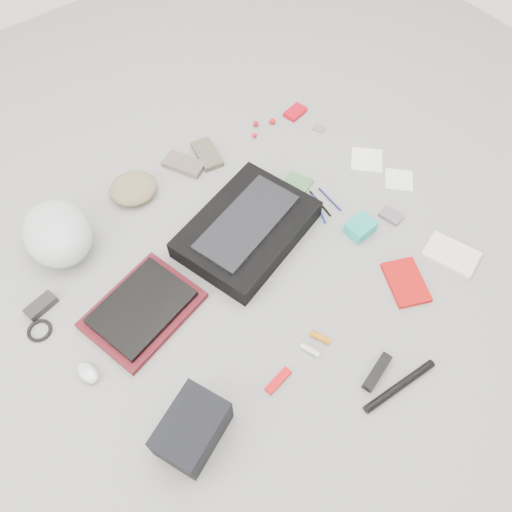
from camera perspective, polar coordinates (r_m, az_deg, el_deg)
ground_plane at (r=1.89m, az=-0.00°, el=-0.81°), size 4.00×4.00×0.00m
messenger_bag at (r=1.92m, az=-1.03°, el=3.08°), size 0.59×0.49×0.08m
bag_flap at (r=1.88m, az=-1.05°, el=3.93°), size 0.46×0.31×0.01m
laptop_sleeve at (r=1.82m, az=-12.79°, el=-6.05°), size 0.44×0.37×0.03m
laptop at (r=1.80m, az=-12.94°, el=-5.71°), size 0.38×0.31×0.02m
bike_helmet at (r=1.99m, az=-21.75°, el=2.43°), size 0.26×0.32×0.18m
beanie at (r=2.12m, az=-13.87°, el=7.51°), size 0.24×0.23×0.07m
mitten_left at (r=2.20m, az=-8.24°, el=10.34°), size 0.16×0.19×0.03m
mitten_right at (r=2.23m, az=-5.61°, el=11.50°), size 0.12×0.19×0.03m
power_brick at (r=1.94m, az=-23.36°, el=-5.24°), size 0.12×0.07×0.03m
cable_coil at (r=1.91m, az=-23.51°, el=-7.81°), size 0.09×0.09×0.01m
mouse at (r=1.78m, az=-18.67°, el=-12.50°), size 0.07×0.10×0.04m
camera_bag at (r=1.59m, az=-7.32°, el=-19.05°), size 0.26×0.23×0.14m
multitool at (r=1.69m, az=2.54°, el=-14.03°), size 0.11×0.04×0.02m
toiletry_tube_white at (r=1.73m, az=6.21°, el=-10.65°), size 0.04×0.07×0.02m
toiletry_tube_orange at (r=1.75m, az=7.35°, el=-9.19°), size 0.05×0.08×0.02m
u_lock at (r=1.74m, az=13.67°, el=-12.76°), size 0.15×0.07×0.03m
bike_pump at (r=1.74m, az=16.09°, el=-14.08°), size 0.29×0.05×0.03m
book_red at (r=1.92m, az=16.75°, el=-2.89°), size 0.19×0.22×0.02m
book_white at (r=2.04m, az=21.41°, el=0.16°), size 0.18×0.22×0.02m
notepad at (r=2.13m, az=4.84°, el=8.42°), size 0.12×0.13×0.01m
pen_blue at (r=2.05m, az=7.22°, el=5.46°), size 0.07×0.15×0.01m
pen_black at (r=2.06m, az=7.35°, el=5.98°), size 0.03×0.15×0.01m
pen_navy at (r=2.08m, az=8.42°, el=6.44°), size 0.02×0.14×0.01m
accordion_wallet at (r=1.99m, az=11.86°, el=3.22°), size 0.11×0.09×0.05m
card_deck at (r=2.08m, az=15.19°, el=4.45°), size 0.07×0.10×0.02m
napkin_top at (r=2.26m, az=12.55°, el=10.67°), size 0.19×0.19×0.01m
napkin_bottom at (r=2.21m, az=16.02°, el=8.35°), size 0.16×0.16×0.01m
lollipop_a at (r=2.30m, az=-0.19°, el=13.64°), size 0.03×0.03×0.02m
lollipop_b at (r=2.35m, az=-0.01°, el=14.87°), size 0.03×0.03×0.03m
lollipop_c at (r=2.36m, az=1.88°, el=15.15°), size 0.04×0.04×0.03m
altoids_tin at (r=2.42m, az=4.52°, el=16.06°), size 0.11×0.08×0.02m
stamp_sheet at (r=2.36m, az=7.21°, el=14.28°), size 0.06×0.07×0.00m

